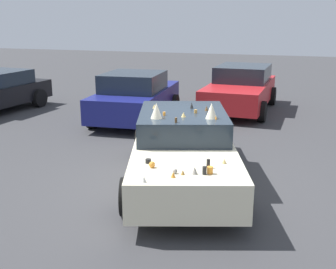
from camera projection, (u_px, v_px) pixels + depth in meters
ground_plane at (183, 181)px, 8.01m from camera, size 60.00×60.00×0.00m
art_car_decorated at (183, 147)px, 7.89m from camera, size 4.97×3.13×1.58m
parked_sedan_far_left at (241, 88)px, 14.06m from camera, size 4.54×2.16×1.48m
parked_sedan_far_right at (136, 97)px, 12.62m from camera, size 4.25×2.32×1.48m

